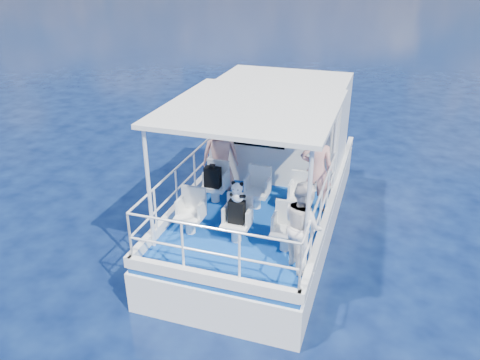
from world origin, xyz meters
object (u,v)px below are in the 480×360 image
backpack_center (237,212)px  panda (237,192)px  passenger_port_fwd (221,155)px  passenger_stbd_aft (303,225)px

backpack_center → panda: panda is taller
backpack_center → passenger_port_fwd: bearing=117.8°
backpack_center → panda: bearing=-24.2°
passenger_port_fwd → backpack_center: (1.00, -1.89, -0.20)m
passenger_port_fwd → panda: size_ratio=4.18×
passenger_stbd_aft → panda: bearing=36.7°
passenger_stbd_aft → passenger_port_fwd: bearing=8.0°
passenger_stbd_aft → backpack_center: passenger_stbd_aft is taller
panda → passenger_port_fwd: bearing=118.1°
passenger_port_fwd → backpack_center: size_ratio=3.72×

